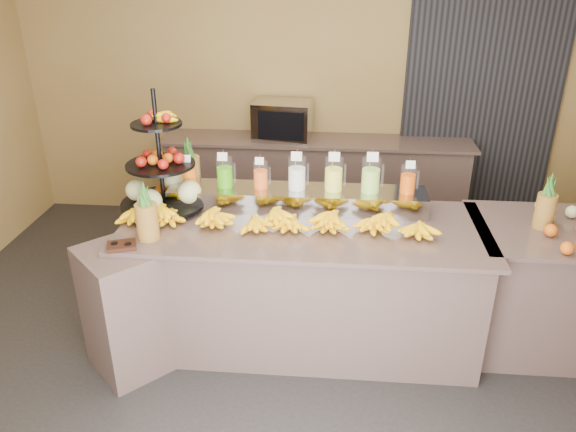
# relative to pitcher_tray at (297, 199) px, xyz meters

# --- Properties ---
(ground) EXTENTS (6.00, 6.00, 0.00)m
(ground) POSITION_rel_pitcher_tray_xyz_m (0.07, -0.58, -1.01)
(ground) COLOR black
(ground) RESTS_ON ground
(room_envelope) EXTENTS (6.04, 5.02, 2.82)m
(room_envelope) POSITION_rel_pitcher_tray_xyz_m (0.26, 0.21, 0.87)
(room_envelope) COLOR olive
(room_envelope) RESTS_ON ground
(buffet_counter) EXTENTS (2.75, 1.25, 0.93)m
(buffet_counter) POSITION_rel_pitcher_tray_xyz_m (-0.04, -0.32, -0.54)
(buffet_counter) COLOR #876762
(buffet_counter) RESTS_ON ground
(right_counter) EXTENTS (1.08, 0.88, 0.93)m
(right_counter) POSITION_rel_pitcher_tray_xyz_m (1.77, -0.18, -0.54)
(right_counter) COLOR #876762
(right_counter) RESTS_ON ground
(back_ledge) EXTENTS (3.10, 0.55, 0.93)m
(back_ledge) POSITION_rel_pitcher_tray_xyz_m (0.07, 1.67, -0.54)
(back_ledge) COLOR #876762
(back_ledge) RESTS_ON ground
(pitcher_tray) EXTENTS (1.85, 0.30, 0.15)m
(pitcher_tray) POSITION_rel_pitcher_tray_xyz_m (0.00, 0.00, 0.00)
(pitcher_tray) COLOR gray
(pitcher_tray) RESTS_ON buffet_counter
(juice_pitcher_orange_a) EXTENTS (0.11, 0.11, 0.26)m
(juice_pitcher_orange_a) POSITION_rel_pitcher_tray_xyz_m (-0.78, -0.00, 0.16)
(juice_pitcher_orange_a) COLOR silver
(juice_pitcher_orange_a) RESTS_ON pitcher_tray
(juice_pitcher_green) EXTENTS (0.12, 0.12, 0.29)m
(juice_pitcher_green) POSITION_rel_pitcher_tray_xyz_m (-0.52, -0.00, 0.17)
(juice_pitcher_green) COLOR silver
(juice_pitcher_green) RESTS_ON pitcher_tray
(juice_pitcher_orange_b) EXTENTS (0.11, 0.11, 0.26)m
(juice_pitcher_orange_b) POSITION_rel_pitcher_tray_xyz_m (-0.26, -0.00, 0.16)
(juice_pitcher_orange_b) COLOR silver
(juice_pitcher_orange_b) RESTS_ON pitcher_tray
(juice_pitcher_milk) EXTENTS (0.13, 0.13, 0.31)m
(juice_pitcher_milk) POSITION_rel_pitcher_tray_xyz_m (-0.00, -0.00, 0.18)
(juice_pitcher_milk) COLOR silver
(juice_pitcher_milk) RESTS_ON pitcher_tray
(juice_pitcher_lemon) EXTENTS (0.13, 0.14, 0.32)m
(juice_pitcher_lemon) POSITION_rel_pitcher_tray_xyz_m (0.26, -0.00, 0.18)
(juice_pitcher_lemon) COLOR silver
(juice_pitcher_lemon) RESTS_ON pitcher_tray
(juice_pitcher_lime) EXTENTS (0.13, 0.14, 0.32)m
(juice_pitcher_lime) POSITION_rel_pitcher_tray_xyz_m (0.52, -0.00, 0.18)
(juice_pitcher_lime) COLOR silver
(juice_pitcher_lime) RESTS_ON pitcher_tray
(juice_pitcher_orange_c) EXTENTS (0.11, 0.11, 0.27)m
(juice_pitcher_orange_c) POSITION_rel_pitcher_tray_xyz_m (0.78, -0.00, 0.16)
(juice_pitcher_orange_c) COLOR silver
(juice_pitcher_orange_c) RESTS_ON pitcher_tray
(banana_heap) EXTENTS (2.18, 0.20, 0.18)m
(banana_heap) POSITION_rel_pitcher_tray_xyz_m (-0.14, -0.31, 0.00)
(banana_heap) COLOR yellow
(banana_heap) RESTS_ON buffet_counter
(fruit_stand) EXTENTS (0.77, 0.77, 0.87)m
(fruit_stand) POSITION_rel_pitcher_tray_xyz_m (-0.92, -0.09, 0.15)
(fruit_stand) COLOR black
(fruit_stand) RESTS_ON buffet_counter
(condiment_caddy) EXTENTS (0.21, 0.18, 0.03)m
(condiment_caddy) POSITION_rel_pitcher_tray_xyz_m (-1.06, -0.70, -0.06)
(condiment_caddy) COLOR black
(condiment_caddy) RESTS_ON buffet_counter
(pineapple_left_a) EXTENTS (0.14, 0.14, 0.40)m
(pineapple_left_a) POSITION_rel_pitcher_tray_xyz_m (-0.92, -0.56, 0.08)
(pineapple_left_a) COLOR brown
(pineapple_left_a) RESTS_ON buffet_counter
(pineapple_left_b) EXTENTS (0.16, 0.16, 0.46)m
(pineapple_left_b) POSITION_rel_pitcher_tray_xyz_m (-0.83, 0.20, 0.10)
(pineapple_left_b) COLOR brown
(pineapple_left_b) RESTS_ON buffet_counter
(right_fruit_pile) EXTENTS (0.45, 0.43, 0.24)m
(right_fruit_pile) POSITION_rel_pitcher_tray_xyz_m (1.82, -0.32, 0.00)
(right_fruit_pile) COLOR brown
(right_fruit_pile) RESTS_ON right_counter
(oven_warmer) EXTENTS (0.60, 0.45, 0.37)m
(oven_warmer) POSITION_rel_pitcher_tray_xyz_m (-0.26, 1.67, 0.11)
(oven_warmer) COLOR gray
(oven_warmer) RESTS_ON back_ledge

